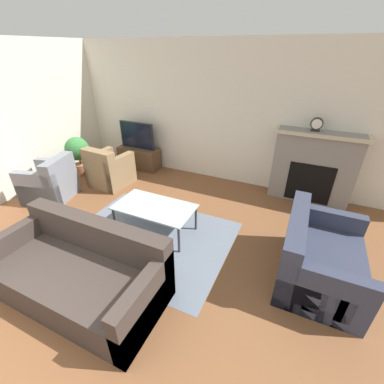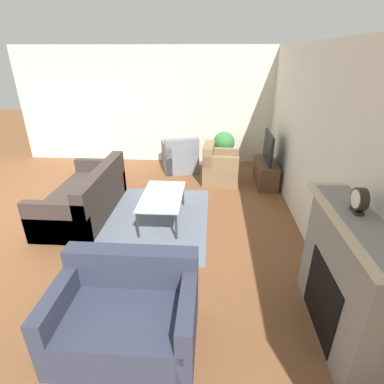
# 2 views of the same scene
# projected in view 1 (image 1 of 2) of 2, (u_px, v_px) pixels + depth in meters

# --- Properties ---
(wall_back) EXTENTS (8.98, 0.06, 2.70)m
(wall_back) POSITION_uv_depth(u_px,v_px,m) (209.00, 114.00, 5.17)
(wall_back) COLOR silver
(wall_back) RESTS_ON ground_plane
(area_rug) EXTENTS (2.39, 1.85, 0.00)m
(area_rug) POSITION_uv_depth(u_px,v_px,m) (150.00, 237.00, 3.91)
(area_rug) COLOR slate
(area_rug) RESTS_ON ground_plane
(fireplace) EXTENTS (1.49, 0.39, 1.30)m
(fireplace) POSITION_uv_depth(u_px,v_px,m) (313.00, 166.00, 4.57)
(fireplace) COLOR gray
(fireplace) RESTS_ON ground_plane
(tv_stand) EXTENTS (0.99, 0.38, 0.49)m
(tv_stand) POSITION_uv_depth(u_px,v_px,m) (139.00, 158.00, 6.06)
(tv_stand) COLOR brown
(tv_stand) RESTS_ON ground_plane
(tv) EXTENTS (0.85, 0.06, 0.60)m
(tv) POSITION_uv_depth(u_px,v_px,m) (137.00, 135.00, 5.79)
(tv) COLOR #232328
(tv) RESTS_ON tv_stand
(couch_sectional) EXTENTS (1.97, 0.94, 0.82)m
(couch_sectional) POSITION_uv_depth(u_px,v_px,m) (81.00, 273.00, 2.91)
(couch_sectional) COLOR #3D332D
(couch_sectional) RESTS_ON ground_plane
(couch_loveseat) EXTENTS (0.91, 1.30, 0.82)m
(couch_loveseat) POSITION_uv_depth(u_px,v_px,m) (317.00, 259.00, 3.10)
(couch_loveseat) COLOR #33384C
(couch_loveseat) RESTS_ON ground_plane
(armchair_by_window) EXTENTS (0.95, 0.94, 0.82)m
(armchair_by_window) POSITION_uv_depth(u_px,v_px,m) (51.00, 183.00, 4.80)
(armchair_by_window) COLOR gray
(armchair_by_window) RESTS_ON ground_plane
(armchair_accent) EXTENTS (0.76, 0.77, 0.82)m
(armchair_accent) POSITION_uv_depth(u_px,v_px,m) (110.00, 171.00, 5.28)
(armchair_accent) COLOR #8C704C
(armchair_accent) RESTS_ON ground_plane
(coffee_table) EXTENTS (1.19, 0.65, 0.45)m
(coffee_table) POSITION_uv_depth(u_px,v_px,m) (154.00, 208.00, 3.86)
(coffee_table) COLOR #333338
(coffee_table) RESTS_ON ground_plane
(potted_plant) EXTENTS (0.51, 0.51, 0.86)m
(potted_plant) POSITION_uv_depth(u_px,v_px,m) (78.00, 152.00, 5.60)
(potted_plant) COLOR #AD704C
(potted_plant) RESTS_ON ground_plane
(mantel_clock) EXTENTS (0.20, 0.07, 0.23)m
(mantel_clock) POSITION_uv_depth(u_px,v_px,m) (317.00, 124.00, 4.25)
(mantel_clock) COLOR #28231E
(mantel_clock) RESTS_ON fireplace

